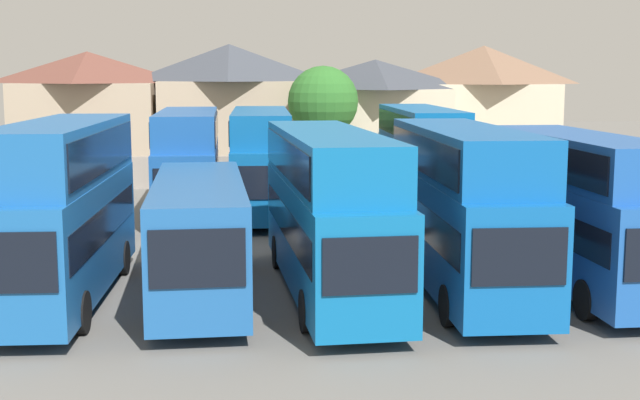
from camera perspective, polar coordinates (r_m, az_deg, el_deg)
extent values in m
plane|color=slate|center=(43.15, -1.62, -0.22)|extent=(140.00, 140.00, 0.00)
cube|color=gray|center=(49.34, -2.02, 1.92)|extent=(56.00, 0.50, 1.80)
cube|color=#1A5BA3|center=(25.53, -16.64, -2.28)|extent=(2.58, 10.43, 3.12)
cube|color=black|center=(20.51, -19.91, -3.94)|extent=(2.12, 0.12, 1.40)
cube|color=black|center=(25.46, -16.67, -1.45)|extent=(2.61, 9.60, 0.98)
cube|color=#1A5BA3|center=(25.46, -16.73, 3.13)|extent=(2.52, 9.91, 1.66)
cube|color=black|center=(25.46, -16.73, 3.13)|extent=(2.60, 9.40, 1.16)
cylinder|color=black|center=(22.53, -15.55, -7.21)|extent=(0.32, 1.10, 1.10)
cylinder|color=black|center=(28.68, -12.94, -3.76)|extent=(0.32, 1.10, 1.10)
cylinder|color=black|center=(29.12, -17.24, -3.74)|extent=(0.32, 1.10, 1.10)
cube|color=#1D579E|center=(25.21, -8.02, -2.18)|extent=(3.05, 10.45, 3.08)
cube|color=black|center=(20.05, -8.15, -3.86)|extent=(2.23, 0.19, 1.38)
cube|color=black|center=(25.15, -8.04, -1.35)|extent=(3.05, 9.63, 0.97)
cylinder|color=black|center=(22.40, -5.00, -7.01)|extent=(0.35, 1.11, 1.10)
cylinder|color=black|center=(22.43, -11.01, -7.12)|extent=(0.35, 1.11, 1.10)
cylinder|color=black|center=(28.63, -5.57, -3.60)|extent=(0.35, 1.11, 1.10)
cylinder|color=black|center=(28.65, -10.26, -3.69)|extent=(0.35, 1.11, 1.10)
cube|color=#0E60A2|center=(25.23, 0.60, -2.23)|extent=(3.31, 11.86, 2.95)
cube|color=black|center=(19.50, 3.36, -4.37)|extent=(2.21, 0.23, 1.33)
cube|color=black|center=(25.17, 0.60, -1.43)|extent=(3.29, 10.93, 0.93)
cube|color=#0E60A2|center=(25.20, 0.50, 2.89)|extent=(3.22, 11.28, 1.51)
cube|color=black|center=(25.20, 0.50, 2.89)|extent=(3.27, 10.70, 1.06)
cylinder|color=black|center=(22.27, 5.06, -7.10)|extent=(0.37, 1.12, 1.10)
cylinder|color=black|center=(21.86, -0.89, -7.37)|extent=(0.37, 1.12, 1.10)
cylinder|color=black|center=(29.18, 1.70, -3.33)|extent=(0.37, 1.12, 1.10)
cylinder|color=black|center=(28.87, -2.83, -3.47)|extent=(0.37, 1.12, 1.10)
cube|color=#0F56A3|center=(25.64, 9.54, -2.04)|extent=(2.62, 10.55, 3.07)
cube|color=black|center=(20.58, 13.11, -3.69)|extent=(2.27, 0.09, 1.38)
cube|color=black|center=(25.58, 9.56, -1.23)|extent=(2.65, 9.71, 0.97)
cube|color=#0F56A3|center=(25.59, 9.52, 3.10)|extent=(2.56, 10.03, 1.50)
cube|color=black|center=(25.59, 9.52, 3.10)|extent=(2.65, 9.50, 1.05)
cylinder|color=black|center=(23.21, 14.27, -6.70)|extent=(0.30, 1.10, 1.10)
cylinder|color=black|center=(22.57, 8.52, -6.96)|extent=(0.30, 1.10, 1.10)
cylinder|color=black|center=(29.30, 10.19, -3.42)|extent=(0.30, 1.10, 1.10)
cylinder|color=black|center=(28.80, 5.62, -3.53)|extent=(0.30, 1.10, 1.10)
cube|color=#1C52A4|center=(26.90, 16.93, -1.97)|extent=(2.78, 10.13, 2.92)
cube|color=black|center=(26.84, 16.96, -1.23)|extent=(2.79, 9.33, 0.92)
cube|color=#1C52A4|center=(26.84, 16.92, 2.67)|extent=(2.71, 9.62, 1.41)
cube|color=black|center=(26.84, 16.92, 2.67)|extent=(2.79, 9.12, 0.99)
cylinder|color=black|center=(23.93, 17.26, -6.36)|extent=(0.33, 1.11, 1.10)
cylinder|color=black|center=(30.39, 16.47, -3.21)|extent=(0.33, 1.11, 1.10)
cylinder|color=black|center=(29.59, 12.42, -3.37)|extent=(0.33, 1.11, 1.10)
cube|color=#1C53A2|center=(39.23, -8.72, 1.50)|extent=(2.85, 10.73, 2.93)
cube|color=black|center=(33.88, -9.12, 0.99)|extent=(2.26, 0.14, 1.32)
cube|color=black|center=(39.19, -8.73, 2.01)|extent=(2.87, 9.88, 0.92)
cube|color=#1C53A2|center=(39.29, -8.77, 4.76)|extent=(2.79, 10.20, 1.51)
cube|color=black|center=(39.29, -8.77, 4.76)|extent=(2.86, 9.67, 1.06)
cylinder|color=black|center=(36.10, -7.02, -1.11)|extent=(0.33, 1.11, 1.10)
cylinder|color=black|center=(36.21, -10.77, -1.17)|extent=(0.33, 1.11, 1.10)
cylinder|color=black|center=(42.63, -6.90, 0.36)|extent=(0.33, 1.11, 1.10)
cylinder|color=black|center=(42.73, -10.07, 0.31)|extent=(0.33, 1.11, 1.10)
cube|color=#0F599E|center=(39.44, -3.94, 1.64)|extent=(2.66, 10.86, 2.98)
cube|color=black|center=(34.00, -3.92, 1.16)|extent=(2.24, 0.10, 1.34)
cube|color=black|center=(39.40, -3.94, 2.16)|extent=(2.69, 9.99, 0.94)
cube|color=#0F599E|center=(39.51, -3.97, 4.89)|extent=(2.60, 10.32, 1.47)
cube|color=black|center=(39.51, -3.97, 4.89)|extent=(2.69, 9.78, 1.03)
cylinder|color=black|center=(36.32, -2.06, -0.99)|extent=(0.31, 1.10, 1.10)
cylinder|color=black|center=(36.32, -5.75, -1.03)|extent=(0.31, 1.10, 1.10)
cylinder|color=black|center=(42.96, -2.37, 0.47)|extent=(0.31, 1.10, 1.10)
cylinder|color=black|center=(42.96, -5.50, 0.44)|extent=(0.31, 1.10, 1.10)
cube|color=#1B5296|center=(39.41, 0.58, 1.63)|extent=(3.35, 11.20, 2.95)
cube|color=black|center=(33.97, 2.22, 1.13)|extent=(2.13, 0.26, 1.33)
cube|color=black|center=(39.37, 0.58, 2.15)|extent=(3.32, 10.32, 0.93)
cylinder|color=black|center=(36.49, 3.25, -0.96)|extent=(0.39, 1.12, 1.10)
cylinder|color=black|center=(36.07, -0.21, -1.06)|extent=(0.39, 1.12, 1.10)
cylinder|color=black|center=(43.11, 1.24, 0.51)|extent=(0.39, 1.12, 1.10)
cylinder|color=black|center=(42.75, -1.70, 0.44)|extent=(0.39, 1.12, 1.10)
cube|color=#0C5DA6|center=(40.05, 6.72, 1.78)|extent=(2.64, 11.05, 3.08)
cube|color=black|center=(34.63, 8.42, 1.33)|extent=(2.20, 0.11, 1.39)
cube|color=black|center=(40.01, 6.73, 2.31)|extent=(2.67, 10.17, 0.97)
cube|color=#0C5DA6|center=(40.12, 6.71, 5.05)|extent=(2.58, 10.50, 1.46)
cube|color=black|center=(40.12, 6.71, 5.05)|extent=(2.66, 9.95, 1.02)
cylinder|color=black|center=(37.16, 9.40, -0.89)|extent=(0.31, 1.10, 1.10)
cylinder|color=black|center=(36.70, 5.90, -0.94)|extent=(0.31, 1.10, 1.10)
cylinder|color=black|center=(43.76, 7.35, 0.56)|extent=(0.31, 1.10, 1.10)
cylinder|color=black|center=(43.37, 4.37, 0.53)|extent=(0.31, 1.10, 1.10)
cube|color=tan|center=(58.15, -15.04, 4.64)|extent=(8.79, 7.22, 5.86)
pyramid|color=brown|center=(58.04, -15.19, 8.51)|extent=(9.23, 7.59, 2.01)
cube|color=tan|center=(57.05, -5.98, 4.87)|extent=(8.89, 6.66, 5.97)
pyramid|color=#3D424C|center=(56.94, -6.05, 9.07)|extent=(9.33, 7.00, 2.39)
cube|color=beige|center=(57.23, 3.66, 4.66)|extent=(8.98, 7.52, 5.47)
pyramid|color=#3D424C|center=(57.11, 3.70, 8.35)|extent=(9.43, 7.90, 1.90)
cube|color=beige|center=(60.38, 10.72, 4.86)|extent=(9.20, 6.19, 5.75)
pyramid|color=brown|center=(60.27, 10.83, 8.81)|extent=(9.66, 6.50, 2.58)
cylinder|color=brown|center=(51.88, 0.21, 3.09)|extent=(0.60, 0.60, 3.32)
sphere|color=#2D6B28|center=(51.69, 0.21, 6.57)|extent=(4.24, 4.24, 4.24)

